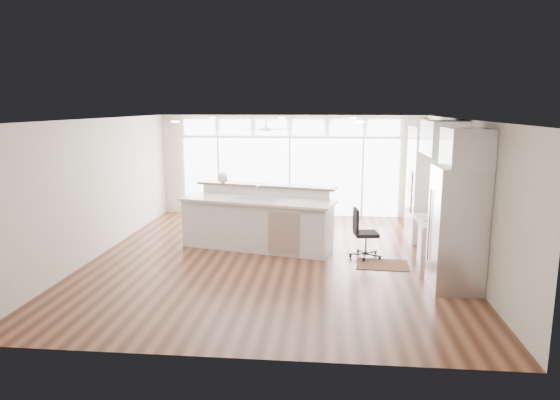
# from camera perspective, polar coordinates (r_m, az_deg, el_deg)

# --- Properties ---
(floor) EXTENTS (7.00, 8.00, 0.02)m
(floor) POSITION_cam_1_polar(r_m,az_deg,el_deg) (9.88, -0.68, -6.66)
(floor) COLOR #412114
(floor) RESTS_ON ground
(ceiling) EXTENTS (7.00, 8.00, 0.02)m
(ceiling) POSITION_cam_1_polar(r_m,az_deg,el_deg) (9.43, -0.72, 9.25)
(ceiling) COLOR silver
(ceiling) RESTS_ON wall_back
(wall_back) EXTENTS (7.00, 0.04, 2.70)m
(wall_back) POSITION_cam_1_polar(r_m,az_deg,el_deg) (13.50, 1.14, 3.95)
(wall_back) COLOR beige
(wall_back) RESTS_ON floor
(wall_front) EXTENTS (7.00, 0.04, 2.70)m
(wall_front) POSITION_cam_1_polar(r_m,az_deg,el_deg) (5.69, -5.07, -5.54)
(wall_front) COLOR beige
(wall_front) RESTS_ON floor
(wall_left) EXTENTS (0.04, 8.00, 2.70)m
(wall_left) POSITION_cam_1_polar(r_m,az_deg,el_deg) (10.53, -20.00, 1.37)
(wall_left) COLOR beige
(wall_left) RESTS_ON floor
(wall_right) EXTENTS (0.04, 8.00, 2.70)m
(wall_right) POSITION_cam_1_polar(r_m,az_deg,el_deg) (9.82, 20.05, 0.74)
(wall_right) COLOR beige
(wall_right) RESTS_ON floor
(glass_wall) EXTENTS (5.80, 0.06, 2.08)m
(glass_wall) POSITION_cam_1_polar(r_m,az_deg,el_deg) (13.48, 1.12, 2.65)
(glass_wall) COLOR white
(glass_wall) RESTS_ON wall_back
(transom_row) EXTENTS (5.90, 0.06, 0.40)m
(transom_row) POSITION_cam_1_polar(r_m,az_deg,el_deg) (13.36, 1.14, 8.31)
(transom_row) COLOR white
(transom_row) RESTS_ON wall_back
(desk_window) EXTENTS (0.04, 0.85, 0.85)m
(desk_window) POSITION_cam_1_polar(r_m,az_deg,el_deg) (10.07, 19.48, 2.16)
(desk_window) COLOR white
(desk_window) RESTS_ON wall_right
(ceiling_fan) EXTENTS (1.16, 1.16, 0.32)m
(ceiling_fan) POSITION_cam_1_polar(r_m,az_deg,el_deg) (12.28, -1.63, 8.56)
(ceiling_fan) COLOR white
(ceiling_fan) RESTS_ON ceiling
(recessed_lights) EXTENTS (3.40, 3.00, 0.02)m
(recessed_lights) POSITION_cam_1_polar(r_m,az_deg,el_deg) (9.63, -0.58, 9.16)
(recessed_lights) COLOR white
(recessed_lights) RESTS_ON ceiling
(oven_cabinet) EXTENTS (0.64, 1.20, 2.50)m
(oven_cabinet) POSITION_cam_1_polar(r_m,az_deg,el_deg) (11.50, 16.23, 1.83)
(oven_cabinet) COLOR silver
(oven_cabinet) RESTS_ON floor
(desk_nook) EXTENTS (0.72, 1.30, 0.76)m
(desk_nook) POSITION_cam_1_polar(r_m,az_deg,el_deg) (10.22, 17.28, -4.28)
(desk_nook) COLOR silver
(desk_nook) RESTS_ON floor
(upper_cabinets) EXTENTS (0.64, 1.30, 0.64)m
(upper_cabinets) POSITION_cam_1_polar(r_m,az_deg,el_deg) (9.93, 18.14, 6.78)
(upper_cabinets) COLOR silver
(upper_cabinets) RESTS_ON wall_right
(refrigerator) EXTENTS (0.76, 0.90, 2.00)m
(refrigerator) POSITION_cam_1_polar(r_m,az_deg,el_deg) (8.51, 19.59, -3.09)
(refrigerator) COLOR silver
(refrigerator) RESTS_ON floor
(fridge_cabinet) EXTENTS (0.64, 0.90, 0.60)m
(fridge_cabinet) POSITION_cam_1_polar(r_m,az_deg,el_deg) (8.33, 20.55, 5.63)
(fridge_cabinet) COLOR silver
(fridge_cabinet) RESTS_ON wall_right
(framed_photos) EXTENTS (0.06, 0.22, 0.80)m
(framed_photos) POSITION_cam_1_polar(r_m,az_deg,el_deg) (10.69, 18.65, 1.86)
(framed_photos) COLOR black
(framed_photos) RESTS_ON wall_right
(kitchen_island) EXTENTS (3.43, 1.94, 1.28)m
(kitchen_island) POSITION_cam_1_polar(r_m,az_deg,el_deg) (10.37, -2.66, -2.11)
(kitchen_island) COLOR silver
(kitchen_island) RESTS_ON floor
(rug) EXTENTS (1.01, 0.76, 0.01)m
(rug) POSITION_cam_1_polar(r_m,az_deg,el_deg) (9.64, 11.62, -7.24)
(rug) COLOR #381D11
(rug) RESTS_ON floor
(office_chair) EXTENTS (0.57, 0.53, 0.97)m
(office_chair) POSITION_cam_1_polar(r_m,az_deg,el_deg) (9.91, 9.81, -3.78)
(office_chair) COLOR black
(office_chair) RESTS_ON floor
(fishbowl) EXTENTS (0.25, 0.25, 0.23)m
(fishbowl) POSITION_cam_1_polar(r_m,az_deg,el_deg) (10.97, -6.54, 2.55)
(fishbowl) COLOR silver
(fishbowl) RESTS_ON kitchen_island
(monitor) EXTENTS (0.09, 0.43, 0.36)m
(monitor) POSITION_cam_1_polar(r_m,az_deg,el_deg) (10.08, 17.01, -1.21)
(monitor) COLOR black
(monitor) RESTS_ON desk_nook
(keyboard) EXTENTS (0.12, 0.29, 0.01)m
(keyboard) POSITION_cam_1_polar(r_m,az_deg,el_deg) (10.09, 16.01, -2.15)
(keyboard) COLOR silver
(keyboard) RESTS_ON desk_nook
(potted_plant) EXTENTS (0.28, 0.30, 0.21)m
(potted_plant) POSITION_cam_1_polar(r_m,az_deg,el_deg) (11.38, 16.58, 8.58)
(potted_plant) COLOR #396129
(potted_plant) RESTS_ON oven_cabinet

